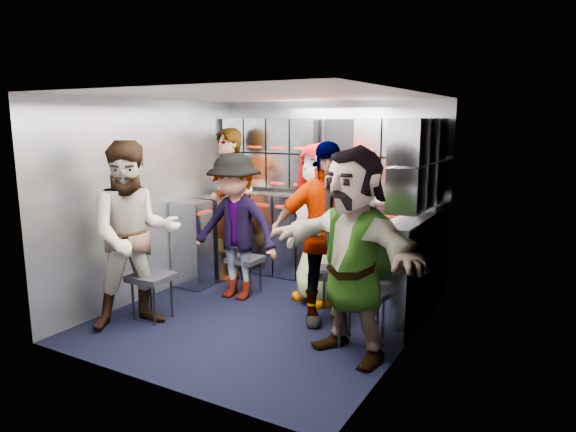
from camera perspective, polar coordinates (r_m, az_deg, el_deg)
The scene contains 29 objects.
floor at distance 5.10m, azimuth -2.66°, elevation -11.04°, with size 3.00×3.00×0.00m, color black.
wall_back at distance 6.12m, azimuth 4.74°, elevation 2.79°, with size 2.80×0.04×2.10m, color gray.
wall_left at distance 5.67m, azimuth -14.82°, elevation 1.85°, with size 0.04×3.00×2.10m, color gray.
wall_right at distance 4.25m, azimuth 13.44°, elevation -0.98°, with size 0.04×3.00×2.10m, color gray.
ceiling at distance 4.74m, azimuth -2.88°, elevation 13.24°, with size 2.80×3.00×0.02m, color silver.
cart_bank_back at distance 6.03m, azimuth 3.83°, elevation -2.67°, with size 2.68×0.38×0.99m, color #9397A1.
cart_bank_left at distance 6.05m, azimuth -9.45°, elevation -2.75°, with size 0.38×0.76×0.99m, color #9397A1.
counter at distance 5.94m, azimuth 3.89°, elevation 2.22°, with size 2.68×0.42×0.03m, color silver.
locker_bank_back at distance 5.94m, azimuth 4.20°, elevation 6.83°, with size 2.68×0.28×0.82m, color #9397A1.
locker_bank_right at distance 4.89m, azimuth 14.27°, elevation 5.70°, with size 0.28×1.00×0.82m, color #9397A1.
right_cabinet at distance 4.98m, azimuth 13.44°, elevation -5.79°, with size 0.28×1.20×1.00m, color #9397A1.
coffee_niche at distance 5.92m, azimuth 6.03°, elevation 6.59°, with size 0.46×0.16×0.84m, color black, non-canonical shape.
red_latch_strip at distance 5.78m, azimuth 3.01°, elevation 0.64°, with size 2.60×0.02×0.03m, color #B32010.
jump_seat_near_left at distance 5.09m, azimuth -14.93°, elevation -6.83°, with size 0.38×0.36×0.44m.
jump_seat_mid_left at distance 5.67m, azimuth -4.76°, elevation -5.02°, with size 0.34×0.32×0.40m.
jump_seat_center at distance 5.54m, azimuth 4.32°, elevation -4.59°, with size 0.51×0.50×0.49m.
jump_seat_mid_right at distance 5.00m, azimuth 4.90°, elevation -6.60°, with size 0.45×0.43×0.46m.
jump_seat_near_right at distance 4.38m, azimuth 7.90°, elevation -9.84°, with size 0.40×0.39×0.41m.
attendant_standing at distance 6.14m, azimuth -6.68°, elevation 1.32°, with size 0.65×0.43×1.79m, color black.
attendant_arc_a at distance 4.85m, azimuth -16.68°, elevation -2.08°, with size 0.83×0.65×1.71m, color black.
attendant_arc_b at distance 5.42m, azimuth -5.90°, elevation -1.23°, with size 1.00×0.57×1.55m, color black.
attendant_arc_c at distance 5.29m, azimuth 3.55°, elevation -0.87°, with size 0.81×0.53×1.66m, color black.
attendant_arc_d at distance 4.73m, azimuth 4.08°, elevation -2.02°, with size 1.00×0.41×1.70m, color black.
attendant_arc_e at distance 4.07m, azimuth 7.14°, elevation -4.17°, with size 1.58×0.50×1.70m, color black.
bottle_left at distance 5.96m, azimuth 2.02°, elevation 3.50°, with size 0.07×0.07×0.22m, color white.
bottle_mid at distance 5.94m, azimuth 2.34°, elevation 3.70°, with size 0.06×0.06×0.27m, color white.
bottle_right at distance 5.68m, azimuth 8.04°, elevation 3.19°, with size 0.07×0.07×0.25m, color white.
cup_left at distance 6.36m, azimuth -4.37°, elevation 3.34°, with size 0.08×0.08×0.09m, color tan.
cup_right at distance 5.60m, azimuth 10.15°, elevation 2.29°, with size 0.09×0.09×0.11m, color tan.
Camera 1 is at (2.53, -4.01, 1.89)m, focal length 32.00 mm.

